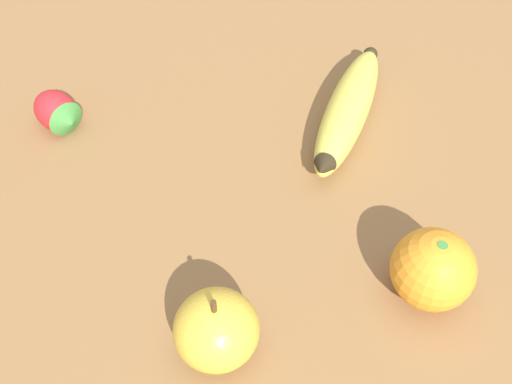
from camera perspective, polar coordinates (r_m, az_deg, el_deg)
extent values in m
plane|color=olive|center=(0.62, 3.67, 2.16)|extent=(3.00, 3.00, 0.00)
ellipsoid|color=#DBCC4C|center=(0.66, 8.76, 7.84)|extent=(0.12, 0.21, 0.04)
cone|color=#2D2314|center=(0.59, 6.35, 2.29)|extent=(0.03, 0.04, 0.03)
sphere|color=#2D2314|center=(0.74, 10.84, 12.75)|extent=(0.02, 0.02, 0.02)
sphere|color=orange|center=(0.52, 16.48, -7.07)|extent=(0.07, 0.07, 0.07)
cylinder|color=#3D8438|center=(0.50, 17.33, -4.97)|extent=(0.01, 0.01, 0.00)
ellipsoid|color=red|center=(0.69, -18.54, 7.37)|extent=(0.07, 0.07, 0.04)
cone|color=#3D8438|center=(0.67, -17.36, 6.40)|extent=(0.04, 0.04, 0.04)
ellipsoid|color=gold|center=(0.48, -3.79, -12.94)|extent=(0.07, 0.07, 0.06)
cylinder|color=#4C3319|center=(0.45, -4.04, -10.82)|extent=(0.00, 0.00, 0.01)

